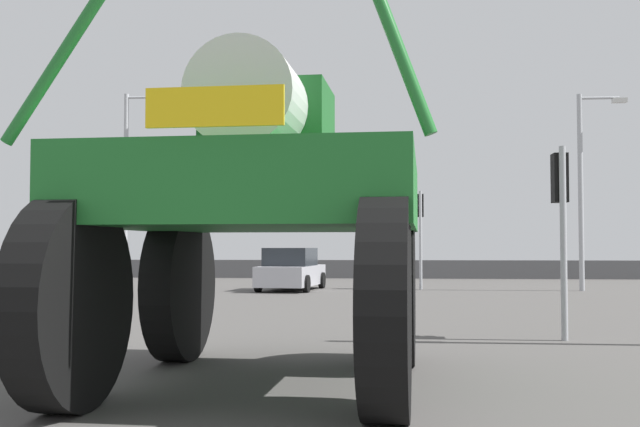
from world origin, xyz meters
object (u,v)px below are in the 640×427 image
Objects in this scene: streetlight_far_right at (585,180)px; oversize_sprayer at (262,214)px; sedan_ahead at (291,270)px; traffic_signal_far_left at (420,218)px; streetlight_far_left at (129,179)px; traffic_signal_near_right at (561,199)px.

oversize_sprayer is at bearing -113.91° from streetlight_far_right.
traffic_signal_far_left reaches higher than sedan_ahead.
oversize_sprayer is 22.50m from streetlight_far_left.
traffic_signal_far_left is at bearing 175.48° from streetlight_far_right.
streetlight_far_right is at bearing -21.15° from oversize_sprayer.
oversize_sprayer is 6.37m from traffic_signal_near_right.
streetlight_far_right is (17.21, -1.57, -0.33)m from streetlight_far_left.
traffic_signal_far_left is at bearing -72.16° from sedan_ahead.
traffic_signal_near_right is 0.46× the size of streetlight_far_right.
sedan_ahead is at bearing -177.34° from streetlight_far_right.
traffic_signal_near_right is 0.91× the size of traffic_signal_far_left.
traffic_signal_near_right is 14.96m from traffic_signal_far_left.
streetlight_far_left is 1.09× the size of streetlight_far_right.
traffic_signal_far_left is (2.64, 19.47, 0.69)m from oversize_sprayer.
sedan_ahead is 15.40m from traffic_signal_near_right.
oversize_sprayer is 1.28× the size of sedan_ahead.
sedan_ahead is at bearing 114.67° from traffic_signal_near_right.
traffic_signal_far_left is 11.59m from streetlight_far_left.
traffic_signal_near_right is (4.37, 4.61, 0.43)m from oversize_sprayer.
oversize_sprayer is 20.89m from streetlight_far_right.
traffic_signal_near_right reaches higher than sedan_ahead.
traffic_signal_near_right is at bearing -83.36° from traffic_signal_far_left.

